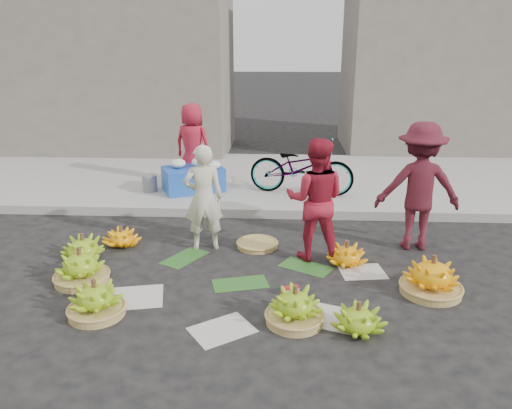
{
  "coord_description": "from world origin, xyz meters",
  "views": [
    {
      "loc": [
        0.37,
        -5.52,
        2.78
      ],
      "look_at": [
        0.04,
        0.7,
        0.7
      ],
      "focal_mm": 35.0,
      "sensor_mm": 36.0,
      "label": 1
    }
  ],
  "objects_px": {
    "banana_bunch_4": "(432,277)",
    "flower_table": "(194,177)",
    "vendor_cream": "(204,198)",
    "banana_bunch_0": "(81,267)",
    "bicycle": "(301,167)"
  },
  "relations": [
    {
      "from": "vendor_cream",
      "to": "flower_table",
      "type": "bearing_deg",
      "value": -87.75
    },
    {
      "from": "vendor_cream",
      "to": "bicycle",
      "type": "xyz_separation_m",
      "value": [
        1.4,
        2.29,
        -0.13
      ]
    },
    {
      "from": "vendor_cream",
      "to": "flower_table",
      "type": "height_order",
      "value": "vendor_cream"
    },
    {
      "from": "flower_table",
      "to": "vendor_cream",
      "type": "bearing_deg",
      "value": -100.8
    },
    {
      "from": "banana_bunch_0",
      "to": "bicycle",
      "type": "xyz_separation_m",
      "value": [
        2.72,
        3.38,
        0.42
      ]
    },
    {
      "from": "banana_bunch_4",
      "to": "bicycle",
      "type": "bearing_deg",
      "value": 111.86
    },
    {
      "from": "banana_bunch_0",
      "to": "flower_table",
      "type": "distance_m",
      "value": 3.53
    },
    {
      "from": "banana_bunch_4",
      "to": "vendor_cream",
      "type": "bearing_deg",
      "value": 157.55
    },
    {
      "from": "banana_bunch_0",
      "to": "banana_bunch_4",
      "type": "distance_m",
      "value": 4.1
    },
    {
      "from": "banana_bunch_0",
      "to": "vendor_cream",
      "type": "distance_m",
      "value": 1.8
    },
    {
      "from": "banana_bunch_4",
      "to": "flower_table",
      "type": "distance_m",
      "value": 4.84
    },
    {
      "from": "banana_bunch_0",
      "to": "flower_table",
      "type": "height_order",
      "value": "flower_table"
    },
    {
      "from": "vendor_cream",
      "to": "banana_bunch_4",
      "type": "bearing_deg",
      "value": 146.5
    },
    {
      "from": "banana_bunch_4",
      "to": "flower_table",
      "type": "relative_size",
      "value": 0.56
    },
    {
      "from": "banana_bunch_0",
      "to": "bicycle",
      "type": "relative_size",
      "value": 0.34
    }
  ]
}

